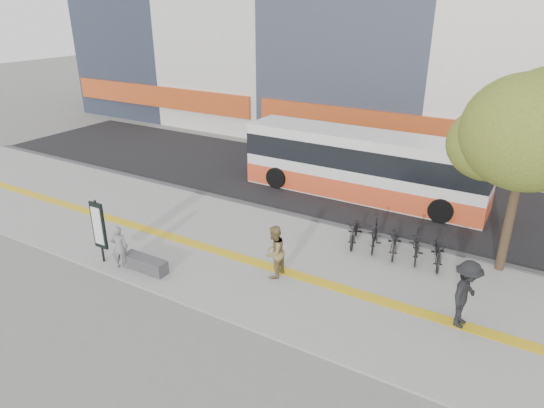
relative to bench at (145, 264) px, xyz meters
The scene contains 13 objects.
ground 2.88m from the bench, 24.78° to the left, with size 120.00×120.00×0.00m, color slate.
sidewalk 3.76m from the bench, 46.08° to the left, with size 40.00×7.00×0.08m, color gray.
tactile_strip 3.41m from the bench, 40.24° to the left, with size 40.00×0.45×0.01m, color gold.
street 10.53m from the bench, 75.70° to the left, with size 40.00×8.00×0.06m, color black.
curb 6.73m from the bench, 67.25° to the left, with size 40.00×0.25×0.14m, color #3E3E40.
bench is the anchor object (origin of this frame).
signboard 1.94m from the bench, 169.19° to the right, with size 0.55×0.10×2.20m.
street_tree 12.23m from the bench, 31.62° to the left, with size 4.40×3.80×6.31m.
bus 10.40m from the bench, 69.70° to the left, with size 10.61×2.52×2.82m.
bicycle_row 8.36m from the bench, 38.50° to the left, with size 3.99×1.96×1.09m.
seated_woman 0.98m from the bench, 161.57° to the right, with size 0.54×0.35×1.47m, color black.
pedestrian_tan 4.20m from the bench, 25.64° to the left, with size 0.84×0.65×1.72m, color olive.
pedestrian_dark 9.59m from the bench, 13.40° to the left, with size 1.24×0.71×1.92m, color black.
Camera 1 is at (7.74, -10.64, 8.10)m, focal length 31.66 mm.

